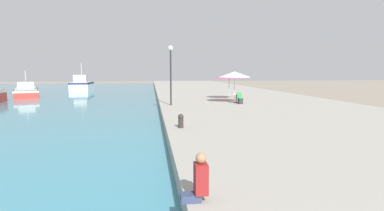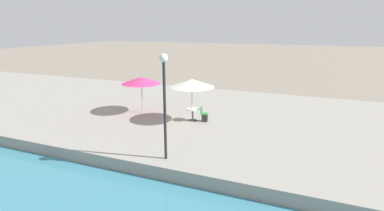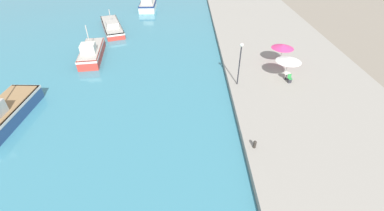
{
  "view_description": "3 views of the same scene",
  "coord_description": "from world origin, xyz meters",
  "px_view_note": "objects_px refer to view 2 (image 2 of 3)",
  "views": [
    {
      "loc": [
        -0.65,
        -0.38,
        3.25
      ],
      "look_at": [
        1.5,
        15.38,
        1.42
      ],
      "focal_mm": 28.0,
      "sensor_mm": 36.0,
      "label": 1
    },
    {
      "loc": [
        -9.88,
        17.01,
        6.24
      ],
      "look_at": [
        6.16,
        23.61,
        1.62
      ],
      "focal_mm": 28.0,
      "sensor_mm": 36.0,
      "label": 2
    },
    {
      "loc": [
        -4.26,
        -0.64,
        14.72
      ],
      "look_at": [
        -4.0,
        18.0,
        1.22
      ],
      "focal_mm": 24.0,
      "sensor_mm": 36.0,
      "label": 3
    }
  ],
  "objects_px": {
    "lamppost": "(164,89)",
    "cafe_umbrella_white": "(141,80)",
    "cafe_chair_left": "(204,116)",
    "cafe_umbrella_pink": "(192,83)",
    "cafe_table": "(193,112)"
  },
  "relations": [
    {
      "from": "cafe_umbrella_pink",
      "to": "cafe_umbrella_white",
      "type": "distance_m",
      "value": 3.85
    },
    {
      "from": "lamppost",
      "to": "cafe_umbrella_white",
      "type": "bearing_deg",
      "value": 39.03
    },
    {
      "from": "cafe_chair_left",
      "to": "cafe_umbrella_pink",
      "type": "bearing_deg",
      "value": -75.66
    },
    {
      "from": "cafe_umbrella_white",
      "to": "cafe_table",
      "type": "height_order",
      "value": "cafe_umbrella_white"
    },
    {
      "from": "cafe_umbrella_pink",
      "to": "cafe_umbrella_white",
      "type": "relative_size",
      "value": 1.02
    },
    {
      "from": "cafe_umbrella_white",
      "to": "cafe_table",
      "type": "bearing_deg",
      "value": -95.71
    },
    {
      "from": "cafe_umbrella_pink",
      "to": "cafe_chair_left",
      "type": "bearing_deg",
      "value": -66.26
    },
    {
      "from": "cafe_umbrella_pink",
      "to": "cafe_chair_left",
      "type": "distance_m",
      "value": 2.17
    },
    {
      "from": "cafe_umbrella_white",
      "to": "cafe_chair_left",
      "type": "distance_m",
      "value": 4.87
    },
    {
      "from": "lamppost",
      "to": "cafe_chair_left",
      "type": "bearing_deg",
      "value": 2.68
    },
    {
      "from": "cafe_umbrella_pink",
      "to": "cafe_table",
      "type": "relative_size",
      "value": 3.31
    },
    {
      "from": "cafe_umbrella_pink",
      "to": "cafe_table",
      "type": "xyz_separation_m",
      "value": [
        0.18,
        0.03,
        -1.83
      ]
    },
    {
      "from": "cafe_table",
      "to": "cafe_chair_left",
      "type": "distance_m",
      "value": 0.75
    },
    {
      "from": "cafe_table",
      "to": "cafe_chair_left",
      "type": "bearing_deg",
      "value": -80.6
    },
    {
      "from": "cafe_umbrella_pink",
      "to": "cafe_table",
      "type": "bearing_deg",
      "value": 8.14
    }
  ]
}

